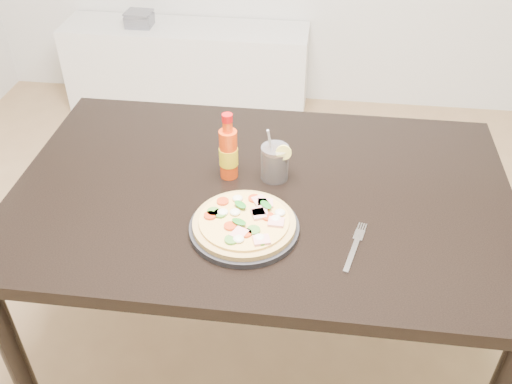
# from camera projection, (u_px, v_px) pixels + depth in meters

# --- Properties ---
(dining_table) EXTENTS (1.40, 0.90, 0.75)m
(dining_table) POSITION_uv_depth(u_px,v_px,m) (261.00, 211.00, 1.65)
(dining_table) COLOR black
(dining_table) RESTS_ON ground
(plate) EXTENTS (0.28, 0.28, 0.02)m
(plate) POSITION_uv_depth(u_px,v_px,m) (244.00, 228.00, 1.46)
(plate) COLOR black
(plate) RESTS_ON dining_table
(pizza) EXTENTS (0.26, 0.26, 0.03)m
(pizza) POSITION_uv_depth(u_px,v_px,m) (245.00, 222.00, 1.45)
(pizza) COLOR tan
(pizza) RESTS_ON plate
(hot_sauce_bottle) EXTENTS (0.07, 0.07, 0.20)m
(hot_sauce_bottle) POSITION_uv_depth(u_px,v_px,m) (228.00, 152.00, 1.60)
(hot_sauce_bottle) COLOR #E43F0D
(hot_sauce_bottle) RESTS_ON dining_table
(cola_cup) EXTENTS (0.09, 0.08, 0.17)m
(cola_cup) POSITION_uv_depth(u_px,v_px,m) (275.00, 163.00, 1.62)
(cola_cup) COLOR black
(cola_cup) RESTS_ON dining_table
(fork) EXTENTS (0.06, 0.19, 0.00)m
(fork) POSITION_uv_depth(u_px,v_px,m) (355.00, 245.00, 1.42)
(fork) COLOR silver
(fork) RESTS_ON dining_table
(media_console) EXTENTS (1.40, 0.34, 0.50)m
(media_console) POSITION_uv_depth(u_px,v_px,m) (188.00, 68.00, 3.36)
(media_console) COLOR white
(media_console) RESTS_ON ground
(cd_stack) EXTENTS (0.14, 0.12, 0.08)m
(cd_stack) POSITION_uv_depth(u_px,v_px,m) (139.00, 19.00, 3.19)
(cd_stack) COLOR slate
(cd_stack) RESTS_ON media_console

